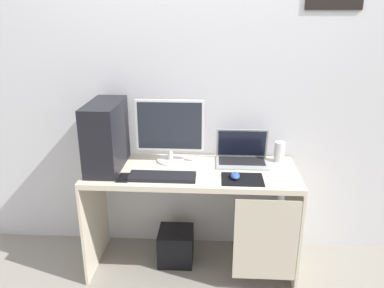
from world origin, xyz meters
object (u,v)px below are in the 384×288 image
object	(u,v)px
speaker	(279,152)
keyboard	(162,177)
laptop	(242,156)
cell_phone	(123,178)
subwoofer	(176,246)
monitor	(170,130)
pc_tower	(106,136)
mouse_left	(235,176)

from	to	relation	value
speaker	keyboard	distance (m)	0.84
laptop	cell_phone	world-z (taller)	laptop
cell_phone	subwoofer	bearing A→B (deg)	33.45
laptop	subwoofer	xyz separation A→B (m)	(-0.46, -0.12, -0.67)
monitor	speaker	bearing A→B (deg)	3.68
pc_tower	monitor	distance (m)	0.43
monitor	speaker	size ratio (longest dim) A/B	3.26
cell_phone	mouse_left	bearing A→B (deg)	2.85
monitor	pc_tower	bearing A→B (deg)	-163.95
pc_tower	cell_phone	size ratio (longest dim) A/B	3.51
speaker	cell_phone	bearing A→B (deg)	-161.25
mouse_left	monitor	bearing A→B (deg)	148.98
laptop	monitor	bearing A→B (deg)	-177.64
mouse_left	subwoofer	world-z (taller)	mouse_left
pc_tower	speaker	distance (m)	1.18
pc_tower	cell_phone	bearing A→B (deg)	-51.15
monitor	mouse_left	distance (m)	0.55
monitor	subwoofer	xyz separation A→B (m)	(0.04, -0.10, -0.85)
laptop	keyboard	xyz separation A→B (m)	(-0.51, -0.30, -0.03)
pc_tower	laptop	xyz separation A→B (m)	(0.90, 0.14, -0.18)
pc_tower	keyboard	world-z (taller)	pc_tower
pc_tower	cell_phone	distance (m)	0.32
monitor	subwoofer	size ratio (longest dim) A/B	1.87
laptop	mouse_left	distance (m)	0.29
laptop	speaker	xyz separation A→B (m)	(0.26, 0.03, 0.03)
keyboard	subwoofer	size ratio (longest dim) A/B	1.71
monitor	cell_phone	world-z (taller)	monitor
monitor	keyboard	distance (m)	0.36
monitor	laptop	bearing A→B (deg)	2.36
mouse_left	subwoofer	xyz separation A→B (m)	(-0.40, 0.16, -0.64)
subwoofer	mouse_left	bearing A→B (deg)	-22.52
pc_tower	cell_phone	xyz separation A→B (m)	(0.14, -0.18, -0.22)
laptop	keyboard	size ratio (longest dim) A/B	0.84
pc_tower	subwoofer	xyz separation A→B (m)	(0.45, 0.02, -0.84)
cell_phone	speaker	bearing A→B (deg)	18.75
subwoofer	laptop	bearing A→B (deg)	14.45
laptop	cell_phone	bearing A→B (deg)	-157.31
speaker	keyboard	bearing A→B (deg)	-156.87
speaker	subwoofer	size ratio (longest dim) A/B	0.58
laptop	cell_phone	distance (m)	0.82
pc_tower	monitor	world-z (taller)	pc_tower
pc_tower	speaker	xyz separation A→B (m)	(1.16, 0.17, -0.15)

